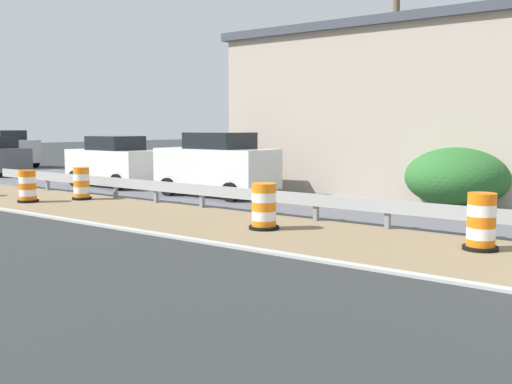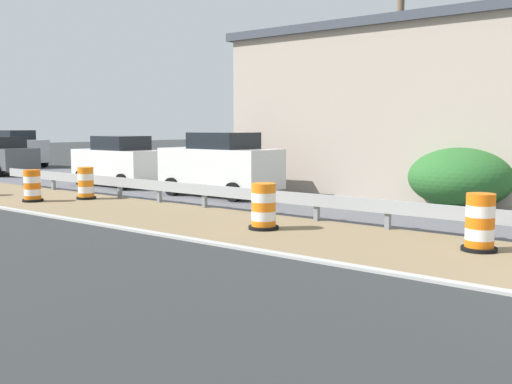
{
  "view_description": "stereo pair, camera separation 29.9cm",
  "coord_description": "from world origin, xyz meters",
  "px_view_note": "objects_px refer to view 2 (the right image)",
  "views": [
    {
      "loc": [
        -10.43,
        0.39,
        2.45
      ],
      "look_at": [
        1.04,
        9.24,
        0.85
      ],
      "focal_mm": 41.8,
      "sensor_mm": 36.0,
      "label": 1
    },
    {
      "loc": [
        -10.24,
        0.15,
        2.45
      ],
      "look_at": [
        1.04,
        9.24,
        0.85
      ],
      "focal_mm": 41.8,
      "sensor_mm": 36.0,
      "label": 2
    }
  ],
  "objects_px": {
    "traffic_barrel_close": "(264,208)",
    "car_lead_far_lane": "(119,161)",
    "traffic_barrel_mid": "(86,185)",
    "utility_pole_near": "(399,84)",
    "traffic_barrel_nearest": "(480,225)",
    "car_lead_near_lane": "(221,164)",
    "car_trailing_near_lane": "(16,149)",
    "traffic_barrel_farther": "(32,187)",
    "car_trailing_far_lane": "(0,156)"
  },
  "relations": [
    {
      "from": "traffic_barrel_farther",
      "to": "car_trailing_near_lane",
      "type": "xyz_separation_m",
      "value": [
        8.3,
        15.72,
        0.63
      ]
    },
    {
      "from": "car_trailing_near_lane",
      "to": "car_lead_far_lane",
      "type": "distance_m",
      "value": 14.32
    },
    {
      "from": "traffic_barrel_close",
      "to": "car_trailing_near_lane",
      "type": "xyz_separation_m",
      "value": [
        7.69,
        24.83,
        0.6
      ]
    },
    {
      "from": "traffic_barrel_nearest",
      "to": "utility_pole_near",
      "type": "height_order",
      "value": "utility_pole_near"
    },
    {
      "from": "traffic_barrel_nearest",
      "to": "car_trailing_near_lane",
      "type": "xyz_separation_m",
      "value": [
        6.99,
        29.69,
        0.58
      ]
    },
    {
      "from": "traffic_barrel_nearest",
      "to": "traffic_barrel_close",
      "type": "xyz_separation_m",
      "value": [
        -0.71,
        4.86,
        -0.02
      ]
    },
    {
      "from": "car_trailing_near_lane",
      "to": "car_trailing_far_lane",
      "type": "height_order",
      "value": "car_trailing_near_lane"
    },
    {
      "from": "traffic_barrel_nearest",
      "to": "car_lead_near_lane",
      "type": "bearing_deg",
      "value": 70.16
    },
    {
      "from": "traffic_barrel_farther",
      "to": "car_trailing_far_lane",
      "type": "height_order",
      "value": "car_trailing_far_lane"
    },
    {
      "from": "traffic_barrel_nearest",
      "to": "traffic_barrel_farther",
      "type": "xyz_separation_m",
      "value": [
        -1.32,
        13.97,
        -0.05
      ]
    },
    {
      "from": "traffic_barrel_close",
      "to": "traffic_barrel_mid",
      "type": "distance_m",
      "value": 8.36
    },
    {
      "from": "traffic_barrel_close",
      "to": "traffic_barrel_mid",
      "type": "height_order",
      "value": "traffic_barrel_close"
    },
    {
      "from": "car_lead_near_lane",
      "to": "traffic_barrel_mid",
      "type": "bearing_deg",
      "value": 49.23
    },
    {
      "from": "car_lead_far_lane",
      "to": "traffic_barrel_nearest",
      "type": "bearing_deg",
      "value": 168.02
    },
    {
      "from": "traffic_barrel_nearest",
      "to": "utility_pole_near",
      "type": "distance_m",
      "value": 9.75
    },
    {
      "from": "car_lead_far_lane",
      "to": "utility_pole_near",
      "type": "xyz_separation_m",
      "value": [
        3.79,
        -10.42,
        2.86
      ]
    },
    {
      "from": "car_lead_near_lane",
      "to": "car_trailing_near_lane",
      "type": "bearing_deg",
      "value": -10.43
    },
    {
      "from": "car_lead_far_lane",
      "to": "traffic_barrel_mid",
      "type": "bearing_deg",
      "value": 127.82
    },
    {
      "from": "car_trailing_near_lane",
      "to": "car_lead_far_lane",
      "type": "xyz_separation_m",
      "value": [
        -3.35,
        -13.93,
        -0.07
      ]
    },
    {
      "from": "traffic_barrel_nearest",
      "to": "traffic_barrel_mid",
      "type": "relative_size",
      "value": 1.06
    },
    {
      "from": "traffic_barrel_close",
      "to": "car_lead_far_lane",
      "type": "relative_size",
      "value": 0.27
    },
    {
      "from": "car_trailing_near_lane",
      "to": "car_lead_far_lane",
      "type": "height_order",
      "value": "car_trailing_near_lane"
    },
    {
      "from": "car_trailing_far_lane",
      "to": "utility_pole_near",
      "type": "relative_size",
      "value": 0.59
    },
    {
      "from": "traffic_barrel_nearest",
      "to": "car_lead_far_lane",
      "type": "relative_size",
      "value": 0.28
    },
    {
      "from": "traffic_barrel_close",
      "to": "traffic_barrel_nearest",
      "type": "bearing_deg",
      "value": -81.73
    },
    {
      "from": "traffic_barrel_close",
      "to": "car_lead_near_lane",
      "type": "relative_size",
      "value": 0.25
    },
    {
      "from": "traffic_barrel_close",
      "to": "traffic_barrel_farther",
      "type": "xyz_separation_m",
      "value": [
        -0.61,
        9.11,
        -0.03
      ]
    },
    {
      "from": "utility_pole_near",
      "to": "car_lead_near_lane",
      "type": "bearing_deg",
      "value": 127.41
    },
    {
      "from": "utility_pole_near",
      "to": "traffic_barrel_close",
      "type": "bearing_deg",
      "value": -176.57
    },
    {
      "from": "traffic_barrel_close",
      "to": "car_lead_far_lane",
      "type": "bearing_deg",
      "value": 68.29
    },
    {
      "from": "traffic_barrel_farther",
      "to": "car_trailing_near_lane",
      "type": "relative_size",
      "value": 0.26
    },
    {
      "from": "car_lead_far_lane",
      "to": "car_trailing_far_lane",
      "type": "height_order",
      "value": "car_lead_far_lane"
    },
    {
      "from": "car_trailing_far_lane",
      "to": "traffic_barrel_nearest",
      "type": "bearing_deg",
      "value": 169.82
    },
    {
      "from": "traffic_barrel_mid",
      "to": "car_trailing_far_lane",
      "type": "xyz_separation_m",
      "value": [
        3.45,
        12.16,
        0.48
      ]
    },
    {
      "from": "car_lead_near_lane",
      "to": "utility_pole_near",
      "type": "bearing_deg",
      "value": -143.4
    },
    {
      "from": "traffic_barrel_close",
      "to": "traffic_barrel_mid",
      "type": "relative_size",
      "value": 1.02
    },
    {
      "from": "traffic_barrel_nearest",
      "to": "car_lead_far_lane",
      "type": "bearing_deg",
      "value": 77.01
    },
    {
      "from": "traffic_barrel_nearest",
      "to": "car_lead_near_lane",
      "type": "height_order",
      "value": "car_lead_near_lane"
    },
    {
      "from": "car_trailing_far_lane",
      "to": "car_trailing_near_lane",
      "type": "bearing_deg",
      "value": -39.71
    },
    {
      "from": "traffic_barrel_nearest",
      "to": "car_lead_near_lane",
      "type": "relative_size",
      "value": 0.26
    },
    {
      "from": "traffic_barrel_nearest",
      "to": "car_trailing_far_lane",
      "type": "bearing_deg",
      "value": 81.85
    },
    {
      "from": "traffic_barrel_nearest",
      "to": "car_trailing_near_lane",
      "type": "bearing_deg",
      "value": 76.76
    },
    {
      "from": "traffic_barrel_mid",
      "to": "traffic_barrel_farther",
      "type": "height_order",
      "value": "traffic_barrel_mid"
    },
    {
      "from": "car_lead_far_lane",
      "to": "car_trailing_far_lane",
      "type": "bearing_deg",
      "value": 1.06
    },
    {
      "from": "utility_pole_near",
      "to": "car_trailing_far_lane",
      "type": "bearing_deg",
      "value": 100.76
    },
    {
      "from": "car_trailing_near_lane",
      "to": "traffic_barrel_close",
      "type": "bearing_deg",
      "value": -19.24
    },
    {
      "from": "traffic_barrel_mid",
      "to": "utility_pole_near",
      "type": "xyz_separation_m",
      "value": [
        7.25,
        -7.83,
        3.4
      ]
    },
    {
      "from": "utility_pole_near",
      "to": "traffic_barrel_nearest",
      "type": "bearing_deg",
      "value": -144.24
    },
    {
      "from": "car_lead_near_lane",
      "to": "utility_pole_near",
      "type": "height_order",
      "value": "utility_pole_near"
    },
    {
      "from": "traffic_barrel_mid",
      "to": "utility_pole_near",
      "type": "distance_m",
      "value": 11.19
    }
  ]
}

